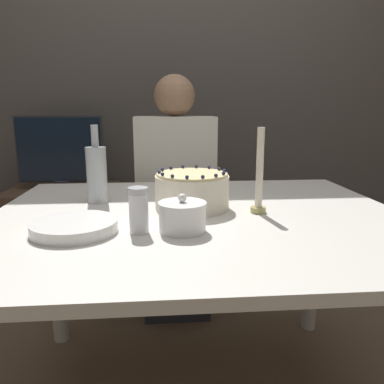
{
  "coord_description": "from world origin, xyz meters",
  "views": [
    {
      "loc": [
        -0.12,
        -1.15,
        1.08
      ],
      "look_at": [
        -0.02,
        0.07,
        0.8
      ],
      "focal_mm": 35.0,
      "sensor_mm": 36.0,
      "label": 1
    }
  ],
  "objects_px": {
    "sugar_bowl": "(182,216)",
    "tv_monitor": "(60,151)",
    "cake": "(192,191)",
    "bottle": "(97,173)",
    "person_man_blue_shirt": "(176,213)",
    "candle": "(259,179)",
    "sugar_shaker": "(139,210)"
  },
  "relations": [
    {
      "from": "bottle",
      "to": "sugar_bowl",
      "type": "bearing_deg",
      "value": -51.09
    },
    {
      "from": "candle",
      "to": "tv_monitor",
      "type": "height_order",
      "value": "tv_monitor"
    },
    {
      "from": "sugar_shaker",
      "to": "candle",
      "type": "distance_m",
      "value": 0.42
    },
    {
      "from": "cake",
      "to": "tv_monitor",
      "type": "distance_m",
      "value": 1.26
    },
    {
      "from": "sugar_bowl",
      "to": "candle",
      "type": "bearing_deg",
      "value": 33.47
    },
    {
      "from": "sugar_shaker",
      "to": "tv_monitor",
      "type": "xyz_separation_m",
      "value": [
        -0.53,
        1.29,
        0.02
      ]
    },
    {
      "from": "bottle",
      "to": "person_man_blue_shirt",
      "type": "distance_m",
      "value": 0.71
    },
    {
      "from": "candle",
      "to": "bottle",
      "type": "xyz_separation_m",
      "value": [
        -0.54,
        0.18,
        -0.01
      ]
    },
    {
      "from": "bottle",
      "to": "tv_monitor",
      "type": "height_order",
      "value": "tv_monitor"
    },
    {
      "from": "person_man_blue_shirt",
      "to": "tv_monitor",
      "type": "height_order",
      "value": "person_man_blue_shirt"
    },
    {
      "from": "candle",
      "to": "bottle",
      "type": "height_order",
      "value": "bottle"
    },
    {
      "from": "sugar_bowl",
      "to": "cake",
      "type": "bearing_deg",
      "value": 79.05
    },
    {
      "from": "candle",
      "to": "bottle",
      "type": "bearing_deg",
      "value": 161.26
    },
    {
      "from": "cake",
      "to": "candle",
      "type": "height_order",
      "value": "candle"
    },
    {
      "from": "sugar_shaker",
      "to": "bottle",
      "type": "bearing_deg",
      "value": 115.03
    },
    {
      "from": "sugar_bowl",
      "to": "bottle",
      "type": "distance_m",
      "value": 0.46
    },
    {
      "from": "candle",
      "to": "person_man_blue_shirt",
      "type": "distance_m",
      "value": 0.85
    },
    {
      "from": "cake",
      "to": "person_man_blue_shirt",
      "type": "bearing_deg",
      "value": 92.55
    },
    {
      "from": "tv_monitor",
      "to": "cake",
      "type": "bearing_deg",
      "value": -56.33
    },
    {
      "from": "candle",
      "to": "person_man_blue_shirt",
      "type": "relative_size",
      "value": 0.22
    },
    {
      "from": "sugar_bowl",
      "to": "tv_monitor",
      "type": "xyz_separation_m",
      "value": [
        -0.65,
        1.29,
        0.04
      ]
    },
    {
      "from": "bottle",
      "to": "person_man_blue_shirt",
      "type": "bearing_deg",
      "value": 61.92
    },
    {
      "from": "sugar_shaker",
      "to": "tv_monitor",
      "type": "height_order",
      "value": "tv_monitor"
    },
    {
      "from": "person_man_blue_shirt",
      "to": "candle",
      "type": "bearing_deg",
      "value": 107.8
    },
    {
      "from": "candle",
      "to": "bottle",
      "type": "distance_m",
      "value": 0.57
    },
    {
      "from": "sugar_bowl",
      "to": "sugar_shaker",
      "type": "relative_size",
      "value": 1.06
    },
    {
      "from": "sugar_bowl",
      "to": "person_man_blue_shirt",
      "type": "height_order",
      "value": "person_man_blue_shirt"
    },
    {
      "from": "cake",
      "to": "tv_monitor",
      "type": "relative_size",
      "value": 0.49
    },
    {
      "from": "cake",
      "to": "bottle",
      "type": "relative_size",
      "value": 0.9
    },
    {
      "from": "sugar_shaker",
      "to": "person_man_blue_shirt",
      "type": "relative_size",
      "value": 0.1
    },
    {
      "from": "candle",
      "to": "person_man_blue_shirt",
      "type": "xyz_separation_m",
      "value": [
        -0.24,
        0.75,
        -0.32
      ]
    },
    {
      "from": "sugar_bowl",
      "to": "tv_monitor",
      "type": "bearing_deg",
      "value": 116.85
    }
  ]
}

